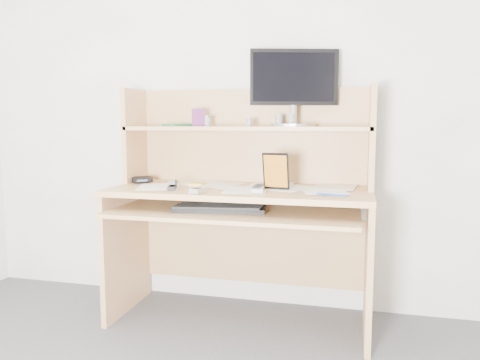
% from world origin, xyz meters
% --- Properties ---
extents(back_wall, '(3.60, 0.04, 2.50)m').
position_xyz_m(back_wall, '(0.00, 1.80, 1.25)').
color(back_wall, white).
rests_on(back_wall, floor).
extents(desk, '(1.40, 0.70, 1.30)m').
position_xyz_m(desk, '(0.00, 1.56, 0.69)').
color(desk, tan).
rests_on(desk, floor).
extents(paper_clutter, '(1.32, 0.54, 0.01)m').
position_xyz_m(paper_clutter, '(0.00, 1.48, 0.75)').
color(paper_clutter, white).
rests_on(paper_clutter, desk).
extents(keyboard, '(0.49, 0.23, 0.03)m').
position_xyz_m(keyboard, '(-0.07, 1.32, 0.67)').
color(keyboard, black).
rests_on(keyboard, desk).
extents(tv_remote, '(0.08, 0.20, 0.02)m').
position_xyz_m(tv_remote, '(0.12, 1.38, 0.77)').
color(tv_remote, '#A4A49F').
rests_on(tv_remote, paper_clutter).
extents(flip_phone, '(0.07, 0.10, 0.02)m').
position_xyz_m(flip_phone, '(-0.16, 1.24, 0.77)').
color(flip_phone, silver).
rests_on(flip_phone, paper_clutter).
extents(stapler, '(0.08, 0.15, 0.04)m').
position_xyz_m(stapler, '(-0.34, 1.35, 0.78)').
color(stapler, black).
rests_on(stapler, paper_clutter).
extents(wallet, '(0.15, 0.14, 0.03)m').
position_xyz_m(wallet, '(-0.62, 1.57, 0.77)').
color(wallet, black).
rests_on(wallet, paper_clutter).
extents(sticky_note_pad, '(0.09, 0.09, 0.01)m').
position_xyz_m(sticky_note_pad, '(-0.27, 1.55, 0.76)').
color(sticky_note_pad, '#EDEF3E').
rests_on(sticky_note_pad, desk).
extents(digital_camera, '(0.09, 0.05, 0.05)m').
position_xyz_m(digital_camera, '(0.19, 1.58, 0.78)').
color(digital_camera, '#B9BABC').
rests_on(digital_camera, paper_clutter).
extents(game_case, '(0.14, 0.03, 0.19)m').
position_xyz_m(game_case, '(0.21, 1.43, 0.85)').
color(game_case, black).
rests_on(game_case, paper_clutter).
extents(blue_pen, '(0.15, 0.05, 0.01)m').
position_xyz_m(blue_pen, '(0.50, 1.28, 0.76)').
color(blue_pen, '#163FA9').
rests_on(blue_pen, paper_clutter).
extents(card_box, '(0.08, 0.05, 0.10)m').
position_xyz_m(card_box, '(-0.28, 1.61, 1.13)').
color(card_box, '#A51624').
rests_on(card_box, desk).
extents(shelf_book, '(0.17, 0.19, 0.02)m').
position_xyz_m(shelf_book, '(-0.42, 1.66, 1.09)').
color(shelf_book, '#378B4F').
rests_on(shelf_book, desk).
extents(chip_stack_a, '(0.06, 0.06, 0.06)m').
position_xyz_m(chip_stack_a, '(-0.23, 1.64, 1.11)').
color(chip_stack_a, black).
rests_on(chip_stack_a, desk).
extents(chip_stack_b, '(0.05, 0.05, 0.07)m').
position_xyz_m(chip_stack_b, '(0.18, 1.65, 1.11)').
color(chip_stack_b, silver).
rests_on(chip_stack_b, desk).
extents(chip_stack_c, '(0.04, 0.04, 0.05)m').
position_xyz_m(chip_stack_c, '(0.02, 1.60, 1.10)').
color(chip_stack_c, black).
rests_on(chip_stack_c, desk).
extents(chip_stack_d, '(0.04, 0.04, 0.07)m').
position_xyz_m(chip_stack_d, '(0.25, 1.63, 1.11)').
color(chip_stack_d, white).
rests_on(chip_stack_d, desk).
extents(monitor, '(0.48, 0.24, 0.42)m').
position_xyz_m(monitor, '(0.26, 1.66, 1.31)').
color(monitor, '#A7A7AC').
rests_on(monitor, desk).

